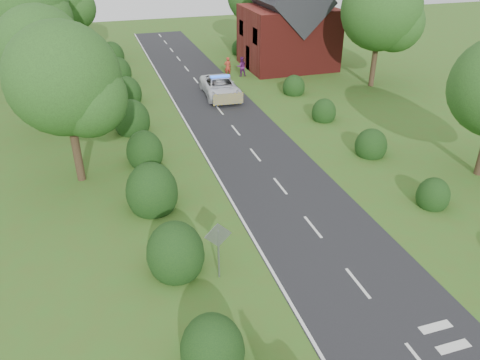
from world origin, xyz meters
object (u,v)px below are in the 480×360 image
object	(u,v)px
road_sign	(218,243)
police_van	(220,87)
pedestrian_purple	(241,67)
pedestrian_red	(228,67)

from	to	relation	value
road_sign	police_van	world-z (taller)	road_sign
road_sign	pedestrian_purple	xyz separation A→B (m)	(9.28, 26.12, -0.78)
pedestrian_red	pedestrian_purple	world-z (taller)	pedestrian_red
pedestrian_purple	police_van	bearing A→B (deg)	58.72
road_sign	pedestrian_red	size ratio (longest dim) A/B	1.44
police_van	pedestrian_purple	bearing A→B (deg)	59.05
police_van	pedestrian_red	distance (m)	5.60
police_van	pedestrian_red	world-z (taller)	pedestrian_red
pedestrian_red	police_van	bearing A→B (deg)	67.70
pedestrian_purple	pedestrian_red	bearing A→B (deg)	-8.99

